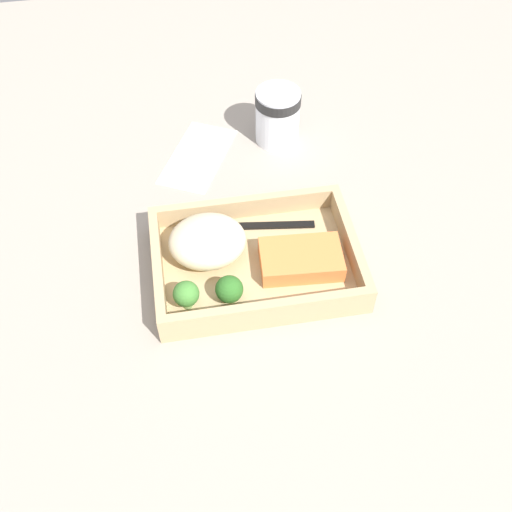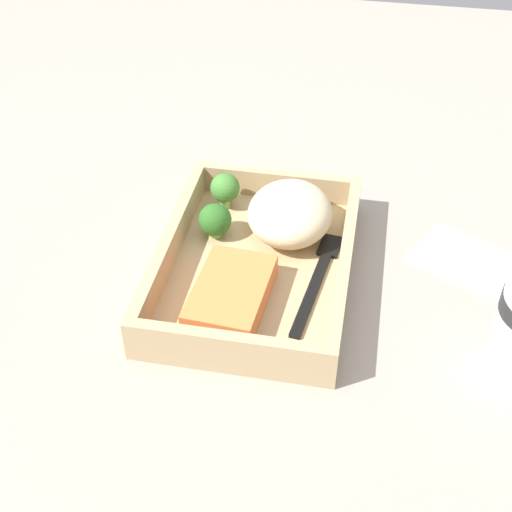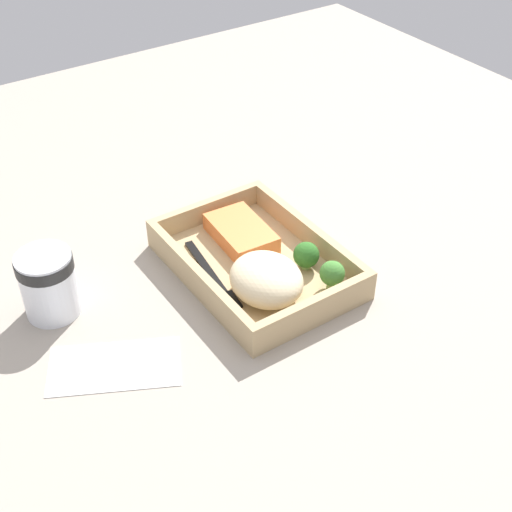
% 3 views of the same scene
% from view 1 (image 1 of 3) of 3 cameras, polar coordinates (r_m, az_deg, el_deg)
% --- Properties ---
extents(ground_plane, '(1.60, 1.60, 0.02)m').
position_cam_1_polar(ground_plane, '(0.83, 0.00, -1.61)').
color(ground_plane, gray).
extents(takeout_tray, '(0.27, 0.19, 0.01)m').
position_cam_1_polar(takeout_tray, '(0.82, 0.00, -0.93)').
color(takeout_tray, tan).
rests_on(takeout_tray, ground_plane).
extents(tray_rim, '(0.27, 0.19, 0.03)m').
position_cam_1_polar(tray_rim, '(0.80, 0.00, 0.06)').
color(tray_rim, tan).
rests_on(tray_rim, takeout_tray).
extents(salmon_fillet, '(0.11, 0.08, 0.03)m').
position_cam_1_polar(salmon_fillet, '(0.80, 4.30, -0.31)').
color(salmon_fillet, orange).
rests_on(salmon_fillet, takeout_tray).
extents(mashed_potatoes, '(0.10, 0.09, 0.06)m').
position_cam_1_polar(mashed_potatoes, '(0.80, -4.66, 1.41)').
color(mashed_potatoes, beige).
rests_on(mashed_potatoes, takeout_tray).
extents(broccoli_floret_1, '(0.04, 0.04, 0.04)m').
position_cam_1_polar(broccoli_floret_1, '(0.76, -2.56, -3.21)').
color(broccoli_floret_1, '#83A35B').
rests_on(broccoli_floret_1, takeout_tray).
extents(broccoli_floret_2, '(0.03, 0.03, 0.04)m').
position_cam_1_polar(broccoli_floret_2, '(0.76, -6.66, -3.65)').
color(broccoli_floret_2, '#82A359').
rests_on(broccoli_floret_2, takeout_tray).
extents(fork, '(0.16, 0.04, 0.00)m').
position_cam_1_polar(fork, '(0.85, -0.43, 2.88)').
color(fork, black).
rests_on(fork, takeout_tray).
extents(paper_cup, '(0.07, 0.07, 0.09)m').
position_cam_1_polar(paper_cup, '(0.98, 2.07, 13.38)').
color(paper_cup, silver).
rests_on(paper_cup, ground_plane).
extents(receipt_slip, '(0.14, 0.18, 0.00)m').
position_cam_1_polar(receipt_slip, '(0.98, -5.55, 9.46)').
color(receipt_slip, white).
rests_on(receipt_slip, ground_plane).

